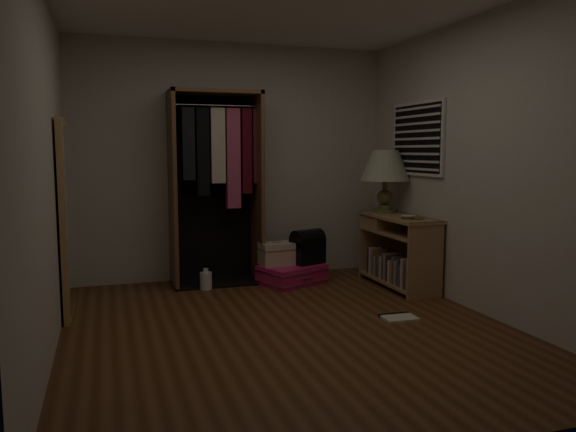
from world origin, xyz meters
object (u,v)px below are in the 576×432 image
object	(u,v)px
console_bookshelf	(397,249)
black_bag	(307,246)
open_wardrobe	(217,171)
table_lamp	(385,167)
train_case	(277,254)
floor_mirror	(66,218)
pink_suitcase	(292,274)
white_jug	(206,280)

from	to	relation	value
console_bookshelf	black_bag	bearing A→B (deg)	150.87
open_wardrobe	table_lamp	world-z (taller)	open_wardrobe
train_case	open_wardrobe	bearing A→B (deg)	151.78
open_wardrobe	black_bag	distance (m)	1.27
floor_mirror	pink_suitcase	xyz separation A→B (m)	(2.21, 0.46, -0.75)
train_case	white_jug	bearing A→B (deg)	176.24
open_wardrobe	floor_mirror	bearing A→B (deg)	-152.37
open_wardrobe	pink_suitcase	size ratio (longest dim) A/B	2.56
pink_suitcase	white_jug	bearing A→B (deg)	154.68
black_bag	table_lamp	size ratio (longest dim) A/B	0.58
open_wardrobe	floor_mirror	distance (m)	1.70
table_lamp	floor_mirror	bearing A→B (deg)	-174.13
floor_mirror	train_case	distance (m)	2.19
floor_mirror	black_bag	distance (m)	2.50
floor_mirror	train_case	size ratio (longest dim) A/B	4.51
train_case	white_jug	distance (m)	0.81
table_lamp	train_case	bearing A→B (deg)	170.81
train_case	black_bag	world-z (taller)	black_bag
black_bag	white_jug	bearing A→B (deg)	160.51
train_case	pink_suitcase	bearing A→B (deg)	-27.52
pink_suitcase	train_case	bearing A→B (deg)	135.09
train_case	table_lamp	size ratio (longest dim) A/B	0.55
pink_suitcase	white_jug	size ratio (longest dim) A/B	3.67
console_bookshelf	train_case	xyz separation A→B (m)	(-1.18, 0.49, -0.07)
floor_mirror	train_case	world-z (taller)	floor_mirror
console_bookshelf	black_bag	world-z (taller)	console_bookshelf
open_wardrobe	pink_suitcase	distance (m)	1.37
table_lamp	white_jug	size ratio (longest dim) A/B	3.14
train_case	table_lamp	xyz separation A→B (m)	(1.18, -0.19, 0.93)
open_wardrobe	table_lamp	size ratio (longest dim) A/B	2.99
open_wardrobe	train_case	world-z (taller)	open_wardrobe
open_wardrobe	train_case	size ratio (longest dim) A/B	5.44
black_bag	white_jug	distance (m)	1.16
train_case	table_lamp	world-z (taller)	table_lamp
console_bookshelf	white_jug	world-z (taller)	console_bookshelf
floor_mirror	table_lamp	bearing A→B (deg)	5.87
pink_suitcase	table_lamp	distance (m)	1.55
console_bookshelf	floor_mirror	bearing A→B (deg)	-179.42
open_wardrobe	train_case	distance (m)	1.09
floor_mirror	white_jug	size ratio (longest dim) A/B	7.78
train_case	table_lamp	distance (m)	1.51
pink_suitcase	black_bag	xyz separation A→B (m)	(0.19, 0.04, 0.29)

